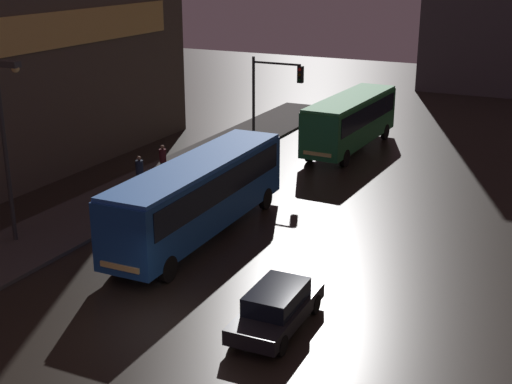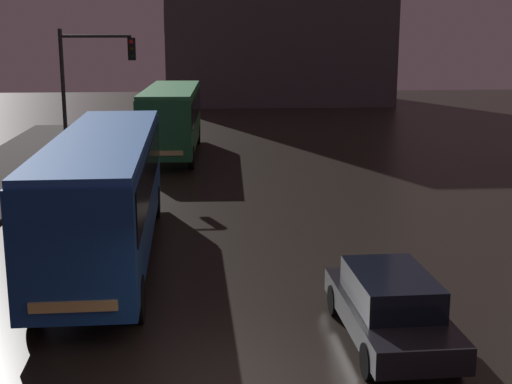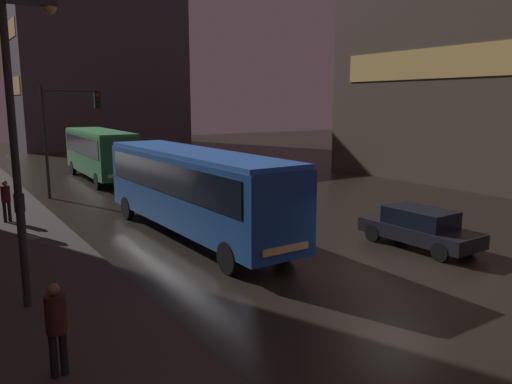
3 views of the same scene
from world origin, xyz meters
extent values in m
plane|color=black|center=(0.00, 0.00, 0.00)|extent=(120.00, 120.00, 0.00)
cube|color=#3D3A38|center=(-9.00, 10.00, 0.07)|extent=(4.00, 48.00, 0.15)
cube|color=#EAC66B|center=(14.33, 7.05, 7.37)|extent=(0.24, 20.28, 1.80)
cube|color=#423D47|center=(5.67, 50.07, 9.71)|extent=(18.00, 12.00, 19.42)
cube|color=#EAC66B|center=(-3.28, 50.07, 6.69)|extent=(0.24, 10.20, 1.80)
cube|color=#EAC66B|center=(-3.28, 50.07, 12.30)|extent=(0.24, 10.20, 1.80)
cube|color=#194793|center=(-3.19, 7.20, 1.85)|extent=(2.52, 11.44, 2.61)
cube|color=black|center=(-3.19, 7.20, 2.41)|extent=(2.56, 10.53, 1.10)
cube|color=blue|center=(-3.19, 7.20, 3.24)|extent=(2.47, 11.21, 0.16)
cube|color=#F4CC72|center=(-3.10, 1.47, 0.95)|extent=(1.63, 0.13, 0.20)
cylinder|color=black|center=(-2.05, 2.91, 0.50)|extent=(0.27, 1.00, 1.00)
cylinder|color=black|center=(-4.18, 2.88, 0.50)|extent=(0.27, 1.00, 1.00)
cylinder|color=black|center=(-2.20, 11.52, 0.50)|extent=(0.27, 1.00, 1.00)
cylinder|color=black|center=(-4.32, 11.48, 0.50)|extent=(0.27, 1.00, 1.00)
cube|color=#236B38|center=(-2.09, 23.18, 1.83)|extent=(2.71, 9.86, 2.56)
cube|color=black|center=(-2.09, 23.18, 2.36)|extent=(2.74, 9.08, 1.10)
cube|color=#399252|center=(-2.09, 23.18, 3.19)|extent=(2.65, 9.66, 0.16)
cube|color=#F4CC72|center=(-2.27, 18.27, 0.95)|extent=(1.64, 0.16, 0.20)
cylinder|color=black|center=(-1.15, 19.65, 0.50)|extent=(0.29, 1.01, 1.00)
cylinder|color=black|center=(-3.29, 19.73, 0.50)|extent=(0.29, 1.01, 1.00)
cylinder|color=black|center=(-0.89, 26.63, 0.50)|extent=(0.29, 1.01, 1.00)
cylinder|color=black|center=(-3.03, 26.71, 0.50)|extent=(0.29, 1.01, 1.00)
cube|color=black|center=(2.90, 1.58, 0.55)|extent=(1.81, 4.33, 0.50)
cube|color=black|center=(2.90, 1.58, 1.10)|extent=(1.51, 2.39, 0.60)
cylinder|color=black|center=(3.71, 0.16, 0.32)|extent=(0.22, 0.64, 0.64)
cylinder|color=black|center=(2.16, 0.12, 0.32)|extent=(0.22, 0.64, 0.64)
cylinder|color=black|center=(3.64, 3.04, 0.32)|extent=(0.22, 0.64, 0.64)
cylinder|color=black|center=(2.09, 3.01, 0.32)|extent=(0.22, 0.64, 0.64)
cylinder|color=black|center=(-9.01, 13.14, 0.57)|extent=(0.14, 0.14, 0.84)
cylinder|color=black|center=(-8.83, 13.14, 0.57)|extent=(0.14, 0.14, 0.84)
cylinder|color=#4C191E|center=(-8.92, 13.14, 1.33)|extent=(0.43, 0.43, 0.70)
sphere|color=#8C664C|center=(-8.92, 13.14, 1.79)|extent=(0.22, 0.22, 0.22)
cylinder|color=black|center=(-9.85, -0.56, 0.58)|extent=(0.14, 0.14, 0.85)
cylinder|color=black|center=(-9.67, -0.56, 0.58)|extent=(0.14, 0.14, 0.85)
cylinder|color=#422319|center=(-9.76, -0.56, 1.36)|extent=(0.38, 0.38, 0.71)
sphere|color=#8C664C|center=(-9.76, -0.56, 1.83)|extent=(0.22, 0.22, 0.22)
cylinder|color=black|center=(-8.82, 10.77, 0.58)|extent=(0.14, 0.14, 0.85)
cylinder|color=black|center=(-8.64, 10.77, 0.58)|extent=(0.14, 0.14, 0.85)
cylinder|color=#1E283D|center=(-8.73, 10.77, 1.36)|extent=(0.51, 0.51, 0.71)
sphere|color=#8C664C|center=(-8.73, 10.77, 1.82)|extent=(0.22, 0.22, 0.22)
cylinder|color=#2D2D2D|center=(-6.24, 18.44, 3.00)|extent=(0.16, 0.16, 5.99)
cylinder|color=#2D2D2D|center=(-4.83, 18.44, 5.69)|extent=(2.81, 0.12, 0.12)
cube|color=black|center=(-3.43, 18.44, 5.19)|extent=(0.30, 0.24, 0.90)
sphere|color=red|center=(-3.43, 18.30, 5.47)|extent=(0.18, 0.18, 0.18)
sphere|color=#3B2B07|center=(-3.43, 18.30, 5.19)|extent=(0.18, 0.18, 0.18)
sphere|color=black|center=(-3.43, 18.30, 4.91)|extent=(0.18, 0.18, 0.18)
cylinder|color=#2D2D2D|center=(-9.71, 3.22, 3.86)|extent=(0.18, 0.18, 7.42)
sphere|color=#F4CC72|center=(-8.71, 3.22, 7.27)|extent=(0.32, 0.32, 0.32)
camera|label=1|loc=(11.22, -16.89, 11.44)|focal=50.00mm
camera|label=2|loc=(-0.68, -11.10, 5.93)|focal=50.00mm
camera|label=3|loc=(-11.36, -9.59, 5.13)|focal=35.00mm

